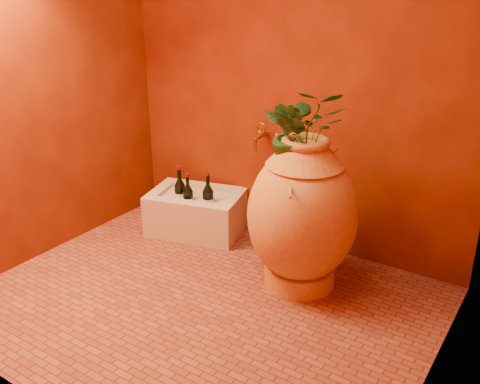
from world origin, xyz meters
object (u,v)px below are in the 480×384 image
Objects in this scene: stone_basin at (196,213)px; wine_bottle_c at (180,194)px; wine_bottle_a at (188,200)px; wine_bottle_b at (208,200)px; wall_tap at (260,135)px; amphora at (302,215)px.

wine_bottle_c is at bearing -149.94° from stone_basin.
wine_bottle_a reaches higher than stone_basin.
wine_bottle_c reaches higher than wine_bottle_b.
wine_bottle_c is 1.86× the size of wall_tap.
amphora is at bearing -12.91° from wine_bottle_b.
amphora is at bearing -8.71° from wine_bottle_c.
stone_basin is 0.18m from wine_bottle_c.
wine_bottle_a is 0.09m from wine_bottle_c.
wine_bottle_a is 1.70× the size of wall_tap.
wine_bottle_a is at bearing -147.92° from wall_tap.
wine_bottle_c is (-0.23, -0.03, 0.00)m from wine_bottle_b.
stone_basin is at bearing 167.71° from wine_bottle_b.
wine_bottle_b is 1.82× the size of wall_tap.
amphora is at bearing -36.81° from wall_tap.
wall_tap reaches higher than wine_bottle_c.
wine_bottle_b is at bearing 6.87° from wine_bottle_c.
wine_bottle_b is (0.14, 0.05, 0.01)m from wine_bottle_a.
wine_bottle_c is at bearing 171.29° from amphora.
stone_basin is 0.15m from wine_bottle_a.
amphora is 0.73m from wall_tap.
amphora is 2.80× the size of wine_bottle_b.
wine_bottle_b is (0.13, -0.03, 0.14)m from stone_basin.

